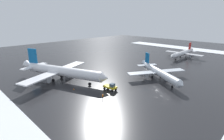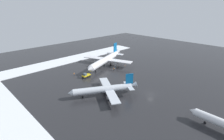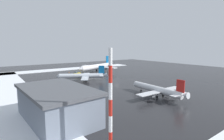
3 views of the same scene
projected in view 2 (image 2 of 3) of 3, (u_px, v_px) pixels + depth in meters
The scene contains 10 objects.
ground_plane at pixel (151, 94), 73.98m from camera, with size 240.00×240.00×0.00m, color #232326.
snow_bank_left at pixel (67, 60), 118.63m from camera, with size 14.00×116.00×0.26m, color white.
airplane_far_rear at pixel (106, 60), 106.96m from camera, with size 31.59×37.39×11.50m.
airplane_distant_tail at pixel (105, 89), 72.09m from camera, with size 22.48×26.28×8.63m.
pushback_tug at pixel (86, 75), 90.44m from camera, with size 2.83×4.85×2.50m.
ground_crew_mid_apron at pixel (114, 69), 100.18m from camera, with size 0.36×0.36×1.71m.
ground_crew_by_nose_gear at pixel (74, 74), 92.81m from camera, with size 0.36×0.36×1.71m.
traffic_cone_near_nose at pixel (90, 69), 102.46m from camera, with size 0.36×0.36×0.55m, color orange.
traffic_cone_mid_line at pixel (125, 66), 107.71m from camera, with size 0.36×0.36×0.55m, color orange.
traffic_cone_wingtip_side at pixel (117, 67), 105.73m from camera, with size 0.36×0.36×0.55m, color orange.
Camera 2 is at (35.27, -57.70, 35.71)m, focal length 28.00 mm.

